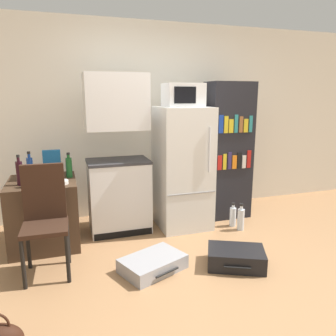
{
  "coord_description": "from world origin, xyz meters",
  "views": [
    {
      "loc": [
        -1.25,
        -2.45,
        1.63
      ],
      "look_at": [
        -0.18,
        0.85,
        0.86
      ],
      "focal_mm": 35.0,
      "sensor_mm": 36.0,
      "label": 1
    }
  ],
  "objects_px": {
    "suitcase_small_flat": "(153,264)",
    "water_bottle_front": "(233,216)",
    "kitchen_hutch": "(118,161)",
    "refrigerator": "(182,168)",
    "chair": "(45,211)",
    "microwave": "(183,95)",
    "water_bottle_middle": "(241,219)",
    "suitcase_large_flat": "(236,257)",
    "bottle_blue_soda": "(30,168)",
    "side_table": "(44,213)",
    "bowl": "(61,182)",
    "bookshelf": "(228,151)",
    "bottle_green_tall": "(69,167)",
    "cereal_box": "(52,163)",
    "bottle_ketchup_red": "(52,167)",
    "bottle_milk_white": "(32,178)",
    "bottle_wine_dark": "(20,173)"
  },
  "relations": [
    {
      "from": "bottle_milk_white",
      "to": "cereal_box",
      "type": "distance_m",
      "value": 0.46
    },
    {
      "from": "bottle_milk_white",
      "to": "cereal_box",
      "type": "xyz_separation_m",
      "value": [
        0.18,
        0.42,
        0.06
      ]
    },
    {
      "from": "microwave",
      "to": "chair",
      "type": "distance_m",
      "value": 2.02
    },
    {
      "from": "side_table",
      "to": "chair",
      "type": "xyz_separation_m",
      "value": [
        0.05,
        -0.61,
        0.22
      ]
    },
    {
      "from": "bookshelf",
      "to": "water_bottle_front",
      "type": "xyz_separation_m",
      "value": [
        -0.1,
        -0.38,
        -0.77
      ]
    },
    {
      "from": "cereal_box",
      "to": "chair",
      "type": "xyz_separation_m",
      "value": [
        -0.07,
        -0.78,
        -0.29
      ]
    },
    {
      "from": "side_table",
      "to": "bottle_ketchup_red",
      "type": "distance_m",
      "value": 0.56
    },
    {
      "from": "bottle_blue_soda",
      "to": "bottle_green_tall",
      "type": "relative_size",
      "value": 1.14
    },
    {
      "from": "refrigerator",
      "to": "water_bottle_middle",
      "type": "height_order",
      "value": "refrigerator"
    },
    {
      "from": "bottle_milk_white",
      "to": "bottle_wine_dark",
      "type": "xyz_separation_m",
      "value": [
        -0.12,
        0.11,
        0.04
      ]
    },
    {
      "from": "bottle_wine_dark",
      "to": "bowl",
      "type": "height_order",
      "value": "bottle_wine_dark"
    },
    {
      "from": "side_table",
      "to": "bookshelf",
      "type": "distance_m",
      "value": 2.41
    },
    {
      "from": "cereal_box",
      "to": "suitcase_large_flat",
      "type": "distance_m",
      "value": 2.24
    },
    {
      "from": "suitcase_small_flat",
      "to": "bowl",
      "type": "bearing_deg",
      "value": 114.43
    },
    {
      "from": "bookshelf",
      "to": "bottle_green_tall",
      "type": "xyz_separation_m",
      "value": [
        -2.05,
        -0.12,
        -0.05
      ]
    },
    {
      "from": "refrigerator",
      "to": "bowl",
      "type": "height_order",
      "value": "refrigerator"
    },
    {
      "from": "bottle_green_tall",
      "to": "cereal_box",
      "type": "height_order",
      "value": "cereal_box"
    },
    {
      "from": "bottle_ketchup_red",
      "to": "side_table",
      "type": "bearing_deg",
      "value": -107.57
    },
    {
      "from": "bottle_ketchup_red",
      "to": "bottle_milk_white",
      "type": "bearing_deg",
      "value": -106.57
    },
    {
      "from": "refrigerator",
      "to": "bottle_green_tall",
      "type": "bearing_deg",
      "value": 179.59
    },
    {
      "from": "refrigerator",
      "to": "bottle_ketchup_red",
      "type": "distance_m",
      "value": 1.57
    },
    {
      "from": "suitcase_small_flat",
      "to": "kitchen_hutch",
      "type": "bearing_deg",
      "value": 73.79
    },
    {
      "from": "suitcase_large_flat",
      "to": "water_bottle_front",
      "type": "bearing_deg",
      "value": 88.07
    },
    {
      "from": "side_table",
      "to": "water_bottle_front",
      "type": "bearing_deg",
      "value": -4.98
    },
    {
      "from": "bottle_green_tall",
      "to": "water_bottle_front",
      "type": "height_order",
      "value": "bottle_green_tall"
    },
    {
      "from": "microwave",
      "to": "suitcase_large_flat",
      "type": "xyz_separation_m",
      "value": [
        0.13,
        -1.15,
        -1.55
      ]
    },
    {
      "from": "cereal_box",
      "to": "water_bottle_front",
      "type": "distance_m",
      "value": 2.29
    },
    {
      "from": "bottle_blue_soda",
      "to": "suitcase_large_flat",
      "type": "bearing_deg",
      "value": -31.04
    },
    {
      "from": "kitchen_hutch",
      "to": "cereal_box",
      "type": "xyz_separation_m",
      "value": [
        -0.74,
        0.04,
        0.02
      ]
    },
    {
      "from": "bowl",
      "to": "chair",
      "type": "xyz_separation_m",
      "value": [
        -0.16,
        -0.4,
        -0.16
      ]
    },
    {
      "from": "bottle_green_tall",
      "to": "bowl",
      "type": "distance_m",
      "value": 0.31
    },
    {
      "from": "microwave",
      "to": "water_bottle_middle",
      "type": "distance_m",
      "value": 1.67
    },
    {
      "from": "refrigerator",
      "to": "bottle_blue_soda",
      "type": "height_order",
      "value": "refrigerator"
    },
    {
      "from": "kitchen_hutch",
      "to": "chair",
      "type": "xyz_separation_m",
      "value": [
        -0.81,
        -0.74,
        -0.28
      ]
    },
    {
      "from": "suitcase_large_flat",
      "to": "water_bottle_middle",
      "type": "height_order",
      "value": "water_bottle_middle"
    },
    {
      "from": "kitchen_hutch",
      "to": "water_bottle_front",
      "type": "bearing_deg",
      "value": -13.27
    },
    {
      "from": "bookshelf",
      "to": "cereal_box",
      "type": "relative_size",
      "value": 6.02
    },
    {
      "from": "kitchen_hutch",
      "to": "bowl",
      "type": "xyz_separation_m",
      "value": [
        -0.65,
        -0.35,
        -0.11
      ]
    },
    {
      "from": "kitchen_hutch",
      "to": "microwave",
      "type": "xyz_separation_m",
      "value": [
        0.79,
        -0.08,
        0.77
      ]
    },
    {
      "from": "bottle_wine_dark",
      "to": "bottle_ketchup_red",
      "type": "bearing_deg",
      "value": 57.18
    },
    {
      "from": "suitcase_small_flat",
      "to": "refrigerator",
      "type": "bearing_deg",
      "value": 32.95
    },
    {
      "from": "chair",
      "to": "microwave",
      "type": "bearing_deg",
      "value": 24.17
    },
    {
      "from": "kitchen_hutch",
      "to": "bowl",
      "type": "height_order",
      "value": "kitchen_hutch"
    },
    {
      "from": "chair",
      "to": "bottle_blue_soda",
      "type": "bearing_deg",
      "value": 104.85
    },
    {
      "from": "bottle_blue_soda",
      "to": "side_table",
      "type": "bearing_deg",
      "value": -18.18
    },
    {
      "from": "microwave",
      "to": "suitcase_small_flat",
      "type": "relative_size",
      "value": 0.66
    },
    {
      "from": "bottle_blue_soda",
      "to": "suitcase_large_flat",
      "type": "relative_size",
      "value": 0.49
    },
    {
      "from": "bottle_blue_soda",
      "to": "cereal_box",
      "type": "bearing_deg",
      "value": 30.98
    },
    {
      "from": "kitchen_hutch",
      "to": "side_table",
      "type": "bearing_deg",
      "value": -171.25
    },
    {
      "from": "suitcase_small_flat",
      "to": "water_bottle_front",
      "type": "relative_size",
      "value": 2.22
    }
  ]
}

